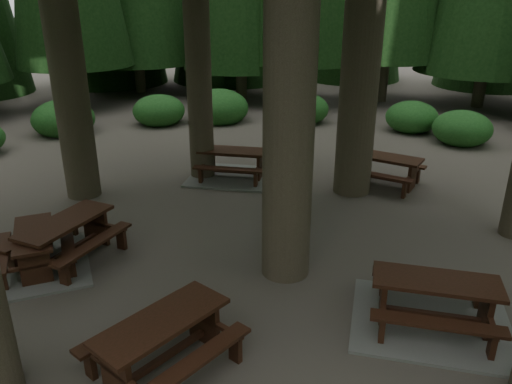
# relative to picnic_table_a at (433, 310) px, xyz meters

# --- Properties ---
(ground) EXTENTS (80.00, 80.00, 0.00)m
(ground) POSITION_rel_picnic_table_a_xyz_m (-3.01, 1.19, -0.27)
(ground) COLOR #4F4740
(ground) RESTS_ON ground
(picnic_table_a) EXTENTS (2.61, 2.28, 0.79)m
(picnic_table_a) POSITION_rel_picnic_table_a_xyz_m (0.00, 0.00, 0.00)
(picnic_table_a) COLOR gray
(picnic_table_a) RESTS_ON ground
(picnic_table_b) EXTENTS (2.06, 2.27, 0.80)m
(picnic_table_b) POSITION_rel_picnic_table_a_xyz_m (-6.24, 1.55, 0.26)
(picnic_table_b) COLOR black
(picnic_table_b) RESTS_ON ground
(picnic_table_c) EXTENTS (2.52, 2.17, 0.78)m
(picnic_table_c) POSITION_rel_picnic_table_a_xyz_m (-3.67, 6.12, -0.00)
(picnic_table_c) COLOR gray
(picnic_table_c) RESTS_ON ground
(picnic_table_d) EXTENTS (2.25, 2.11, 0.77)m
(picnic_table_d) POSITION_rel_picnic_table_a_xyz_m (0.26, 5.89, 0.24)
(picnic_table_d) COLOR black
(picnic_table_d) RESTS_ON ground
(picnic_table_e) EXTENTS (2.26, 2.33, 0.79)m
(picnic_table_e) POSITION_rel_picnic_table_a_xyz_m (-3.77, -1.20, 0.25)
(picnic_table_e) COLOR black
(picnic_table_e) RESTS_ON ground
(picnic_table_f) EXTENTS (2.47, 2.63, 0.71)m
(picnic_table_f) POSITION_rel_picnic_table_a_xyz_m (-6.69, 1.22, -0.04)
(picnic_table_f) COLOR gray
(picnic_table_f) RESTS_ON ground
(shrub_ring) EXTENTS (23.86, 24.64, 1.49)m
(shrub_ring) POSITION_rel_picnic_table_a_xyz_m (-2.31, 1.94, 0.13)
(shrub_ring) COLOR #205D20
(shrub_ring) RESTS_ON ground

